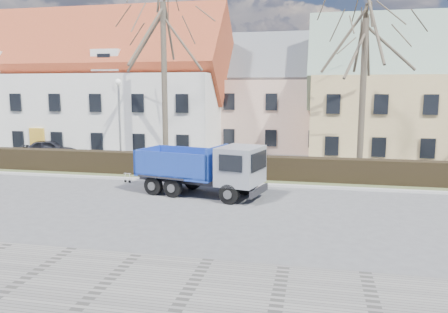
% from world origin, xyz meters
% --- Properties ---
extents(ground, '(120.00, 120.00, 0.00)m').
position_xyz_m(ground, '(0.00, 0.00, 0.00)').
color(ground, '#505053').
extents(sidewalk_near, '(80.00, 5.00, 0.08)m').
position_xyz_m(sidewalk_near, '(0.00, -8.50, 0.04)').
color(sidewalk_near, slate).
rests_on(sidewalk_near, ground).
extents(curb_far, '(80.00, 0.30, 0.12)m').
position_xyz_m(curb_far, '(0.00, 4.60, 0.06)').
color(curb_far, '#B1AFAD').
rests_on(curb_far, ground).
extents(grass_strip, '(80.00, 3.00, 0.10)m').
position_xyz_m(grass_strip, '(0.00, 6.20, 0.05)').
color(grass_strip, '#47522E').
rests_on(grass_strip, ground).
extents(hedge, '(60.00, 0.90, 1.30)m').
position_xyz_m(hedge, '(0.00, 6.00, 0.65)').
color(hedge, black).
rests_on(hedge, ground).
extents(building_white, '(26.80, 10.80, 9.50)m').
position_xyz_m(building_white, '(-13.00, 16.00, 4.75)').
color(building_white, silver).
rests_on(building_white, ground).
extents(building_pink, '(10.80, 8.80, 8.00)m').
position_xyz_m(building_pink, '(4.00, 20.00, 4.00)').
color(building_pink, beige).
rests_on(building_pink, ground).
extents(building_yellow, '(18.80, 10.80, 8.50)m').
position_xyz_m(building_yellow, '(16.00, 17.00, 4.25)').
color(building_yellow, '#D9B877').
rests_on(building_yellow, ground).
extents(tree_1, '(9.20, 9.20, 12.65)m').
position_xyz_m(tree_1, '(-2.00, 8.50, 6.33)').
color(tree_1, '#4A4033').
rests_on(tree_1, ground).
extents(tree_2, '(8.00, 8.00, 11.00)m').
position_xyz_m(tree_2, '(10.00, 8.50, 5.50)').
color(tree_2, '#4A4033').
rests_on(tree_2, ground).
extents(dump_truck, '(6.77, 3.79, 2.56)m').
position_xyz_m(dump_truck, '(1.84, 2.01, 1.28)').
color(dump_truck, navy).
rests_on(dump_truck, ground).
extents(streetlight, '(0.45, 0.45, 5.76)m').
position_xyz_m(streetlight, '(-4.42, 7.00, 2.88)').
color(streetlight, gray).
rests_on(streetlight, ground).
extents(cart_frame, '(0.71, 0.49, 0.59)m').
position_xyz_m(cart_frame, '(-2.76, 3.88, 0.30)').
color(cart_frame, silver).
rests_on(cart_frame, ground).
extents(parked_car_a, '(4.38, 2.79, 1.39)m').
position_xyz_m(parked_car_a, '(-11.78, 10.70, 0.69)').
color(parked_car_a, black).
rests_on(parked_car_a, ground).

